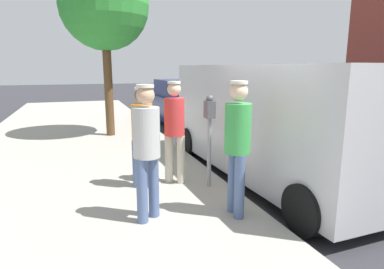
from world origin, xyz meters
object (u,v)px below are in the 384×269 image
(parked_sedan_behind, at_px, (180,103))
(pedestrian_in_green, at_px, (237,140))
(parking_meter_near, at_px, (209,125))
(street_tree, at_px, (104,6))
(pedestrian_in_red, at_px, (174,126))
(parked_van, at_px, (274,118))
(pedestrian_in_orange, at_px, (142,131))
(pedestrian_in_gray, at_px, (147,144))

(parked_sedan_behind, bearing_deg, pedestrian_in_green, 77.76)
(parking_meter_near, height_order, street_tree, street_tree)
(pedestrian_in_red, xyz_separation_m, parked_van, (-1.98, -0.07, 0.01))
(pedestrian_in_orange, relative_size, parked_sedan_behind, 0.37)
(pedestrian_in_red, bearing_deg, parked_sedan_behind, -107.96)
(pedestrian_in_green, bearing_deg, pedestrian_in_gray, -12.39)
(pedestrian_in_gray, relative_size, pedestrian_in_red, 1.01)
(parking_meter_near, xyz_separation_m, street_tree, (1.13, -4.85, 2.56))
(parked_sedan_behind, height_order, street_tree, street_tree)
(parking_meter_near, xyz_separation_m, pedestrian_in_red, (0.48, -0.36, -0.04))
(pedestrian_in_orange, height_order, parked_sedan_behind, pedestrian_in_orange)
(pedestrian_in_orange, relative_size, parked_van, 0.31)
(pedestrian_in_green, height_order, parked_van, parked_van)
(pedestrian_in_gray, relative_size, pedestrian_in_green, 0.98)
(parked_van, height_order, street_tree, street_tree)
(pedestrian_in_red, height_order, parked_van, parked_van)
(pedestrian_in_gray, distance_m, parked_sedan_behind, 8.61)
(street_tree, bearing_deg, parked_van, 120.70)
(pedestrian_in_green, relative_size, street_tree, 0.37)
(pedestrian_in_red, relative_size, pedestrian_in_green, 0.97)
(parked_van, relative_size, parked_sedan_behind, 1.18)
(street_tree, bearing_deg, pedestrian_in_gray, 89.16)
(pedestrian_in_gray, bearing_deg, pedestrian_in_orange, -98.27)
(pedestrian_in_orange, bearing_deg, street_tree, -88.86)
(pedestrian_in_gray, height_order, parked_van, parked_van)
(pedestrian_in_gray, height_order, pedestrian_in_green, pedestrian_in_green)
(pedestrian_in_green, height_order, pedestrian_in_orange, pedestrian_in_green)
(pedestrian_in_green, relative_size, parked_van, 0.34)
(parking_meter_near, xyz_separation_m, pedestrian_in_gray, (1.21, 0.88, -0.02))
(pedestrian_in_red, xyz_separation_m, pedestrian_in_orange, (0.55, 0.04, -0.05))
(pedestrian_in_green, bearing_deg, parking_meter_near, -93.76)
(pedestrian_in_gray, bearing_deg, parking_meter_near, -144.04)
(pedestrian_in_green, bearing_deg, parked_sedan_behind, -102.24)
(pedestrian_in_orange, height_order, parked_van, parked_van)
(pedestrian_in_green, height_order, street_tree, street_tree)
(pedestrian_in_green, distance_m, pedestrian_in_orange, 1.74)
(parking_meter_near, distance_m, street_tree, 5.60)
(parked_sedan_behind, bearing_deg, parking_meter_near, 76.47)
(parked_van, xyz_separation_m, street_tree, (2.63, -4.43, 2.58))
(parked_sedan_behind, bearing_deg, parked_van, 88.03)
(pedestrian_in_orange, bearing_deg, pedestrian_in_gray, 81.73)
(parking_meter_near, bearing_deg, pedestrian_in_red, -36.69)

